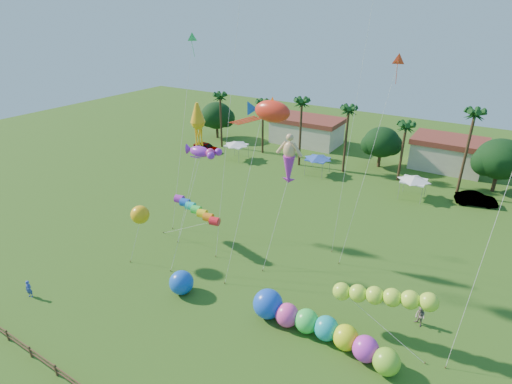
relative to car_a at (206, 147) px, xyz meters
The scene contains 19 objects.
ground 45.00m from the car_a, 53.74° to the right, with size 160.00×160.00×0.00m, color #285116.
tree_line 31.34m from the car_a, 14.34° to the left, with size 69.46×8.91×11.00m.
buildings_row 27.25m from the car_a, 30.25° to the left, with size 35.00×7.00×4.00m.
tent_row 20.70m from the car_a, ahead, with size 31.00×4.00×0.60m.
car_a is the anchor object (origin of this frame).
car_b 42.06m from the car_a, ahead, with size 1.71×4.89×1.61m, color #4C4C54.
spectator_a 40.08m from the car_a, 73.82° to the right, with size 0.59×0.39×1.62m, color #3448B7.
spectator_b 47.18m from the car_a, 30.93° to the right, with size 0.84×0.65×1.72m, color gray.
caterpillar_inflatable 45.18m from the car_a, 41.04° to the right, with size 11.83×2.70×2.41m.
blue_ball 38.07m from the car_a, 54.78° to the right, with size 2.12×2.12×2.12m, color blue.
rainbow_tube 31.12m from the car_a, 52.10° to the right, with size 8.99×0.93×4.09m.
green_worm 44.58m from the car_a, 38.09° to the right, with size 10.39×2.88×3.99m.
orange_ball_kite 33.20m from the car_a, 62.08° to the right, with size 2.04×2.29×5.89m.
merman_kite 34.43m from the car_a, 37.36° to the right, with size 2.15×5.31×11.98m.
fish_kite 37.70m from the car_a, 41.38° to the right, with size 5.11×6.54×16.03m.
squid_kite 27.96m from the car_a, 52.18° to the right, with size 1.58×5.65×14.13m.
lobster_kite 33.86m from the car_a, 51.66° to the right, with size 4.03×5.58×11.74m.
delta_kite_red 41.41m from the car_a, 24.78° to the right, with size 2.62×4.30×19.39m.
delta_kite_green 29.76m from the car_a, 52.79° to the right, with size 1.01×5.41×20.59m.
Camera 1 is at (15.79, -15.32, 22.76)m, focal length 28.00 mm.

